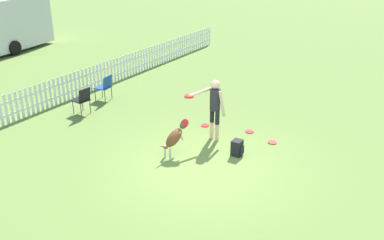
# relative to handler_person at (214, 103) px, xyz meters

# --- Properties ---
(ground_plane) EXTENTS (240.00, 240.00, 0.00)m
(ground_plane) POSITION_rel_handler_person_xyz_m (-1.48, -0.54, -1.07)
(ground_plane) COLOR olive
(handler_person) EXTENTS (0.92, 0.86, 1.70)m
(handler_person) POSITION_rel_handler_person_xyz_m (0.00, 0.00, 0.00)
(handler_person) COLOR beige
(handler_person) RESTS_ON ground_plane
(leaping_dog) EXTENTS (0.95, 0.45, 0.89)m
(leaping_dog) POSITION_rel_handler_person_xyz_m (-1.36, 0.36, -0.55)
(leaping_dog) COLOR brown
(leaping_dog) RESTS_ON ground_plane
(frisbee_near_handler) EXTENTS (0.24, 0.24, 0.02)m
(frisbee_near_handler) POSITION_rel_handler_person_xyz_m (0.65, -1.48, -1.06)
(frisbee_near_handler) COLOR red
(frisbee_near_handler) RESTS_ON ground_plane
(frisbee_near_dog) EXTENTS (0.24, 0.24, 0.02)m
(frisbee_near_dog) POSITION_rel_handler_person_xyz_m (0.68, 0.65, -1.06)
(frisbee_near_dog) COLOR red
(frisbee_near_dog) RESTS_ON ground_plane
(frisbee_midfield) EXTENTS (0.24, 0.24, 0.02)m
(frisbee_midfield) POSITION_rel_handler_person_xyz_m (0.96, -0.65, -1.06)
(frisbee_midfield) COLOR red
(frisbee_midfield) RESTS_ON ground_plane
(backpack_on_grass) EXTENTS (0.27, 0.28, 0.41)m
(backpack_on_grass) POSITION_rel_handler_person_xyz_m (-0.50, -0.97, -0.86)
(backpack_on_grass) COLOR black
(backpack_on_grass) RESTS_ON ground_plane
(picket_fence) EXTENTS (22.80, 0.04, 0.92)m
(picket_fence) POSITION_rel_handler_person_xyz_m (-1.48, 5.70, -0.61)
(picket_fence) COLOR white
(picket_fence) RESTS_ON ground_plane
(folding_chair_blue_left) EXTENTS (0.47, 0.49, 0.87)m
(folding_chair_blue_left) POSITION_rel_handler_person_xyz_m (-0.55, 4.34, -0.54)
(folding_chair_blue_left) COLOR #333338
(folding_chair_blue_left) RESTS_ON ground_plane
(folding_chair_center) EXTENTS (0.53, 0.54, 0.88)m
(folding_chair_center) POSITION_rel_handler_person_xyz_m (0.76, 4.61, -0.54)
(folding_chair_center) COLOR #333338
(folding_chair_center) RESTS_ON ground_plane
(equipment_trailer) EXTENTS (5.29, 2.61, 2.51)m
(equipment_trailer) POSITION_rel_handler_person_xyz_m (3.54, 13.56, 0.26)
(equipment_trailer) COLOR silver
(equipment_trailer) RESTS_ON ground_plane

